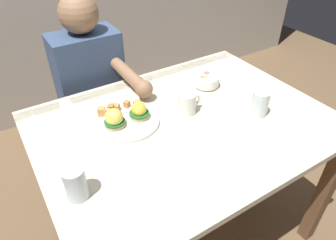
{
  "coord_description": "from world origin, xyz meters",
  "views": [
    {
      "loc": [
        -0.6,
        -0.82,
        1.51
      ],
      "look_at": [
        -0.08,
        0.0,
        0.78
      ],
      "focal_mm": 32.82,
      "sensor_mm": 36.0,
      "label": 1
    }
  ],
  "objects_px": {
    "fork": "(254,143)",
    "water_glass_near": "(260,105)",
    "fruit_bowl": "(206,81)",
    "eggs_benedict_plate": "(125,118)",
    "dining_table": "(184,141)",
    "coffee_mug": "(187,102)",
    "diner_person": "(94,88)",
    "water_glass_far": "(76,185)"
  },
  "relations": [
    {
      "from": "fruit_bowl",
      "to": "water_glass_far",
      "type": "relative_size",
      "value": 1.04
    },
    {
      "from": "dining_table",
      "to": "water_glass_far",
      "type": "height_order",
      "value": "water_glass_far"
    },
    {
      "from": "eggs_benedict_plate",
      "to": "diner_person",
      "type": "distance_m",
      "value": 0.5
    },
    {
      "from": "water_glass_far",
      "to": "diner_person",
      "type": "height_order",
      "value": "diner_person"
    },
    {
      "from": "fruit_bowl",
      "to": "coffee_mug",
      "type": "distance_m",
      "value": 0.24
    },
    {
      "from": "dining_table",
      "to": "diner_person",
      "type": "bearing_deg",
      "value": 106.9
    },
    {
      "from": "fork",
      "to": "coffee_mug",
      "type": "bearing_deg",
      "value": 107.83
    },
    {
      "from": "coffee_mug",
      "to": "water_glass_far",
      "type": "bearing_deg",
      "value": -160.63
    },
    {
      "from": "coffee_mug",
      "to": "water_glass_far",
      "type": "height_order",
      "value": "water_glass_far"
    },
    {
      "from": "eggs_benedict_plate",
      "to": "dining_table",
      "type": "bearing_deg",
      "value": -29.14
    },
    {
      "from": "coffee_mug",
      "to": "fruit_bowl",
      "type": "bearing_deg",
      "value": 32.4
    },
    {
      "from": "fruit_bowl",
      "to": "fork",
      "type": "relative_size",
      "value": 0.82
    },
    {
      "from": "water_glass_far",
      "to": "fork",
      "type": "bearing_deg",
      "value": -9.73
    },
    {
      "from": "water_glass_near",
      "to": "diner_person",
      "type": "relative_size",
      "value": 0.1
    },
    {
      "from": "fork",
      "to": "diner_person",
      "type": "distance_m",
      "value": 0.92
    },
    {
      "from": "water_glass_near",
      "to": "diner_person",
      "type": "xyz_separation_m",
      "value": [
        -0.47,
        0.72,
        -0.14
      ]
    },
    {
      "from": "eggs_benedict_plate",
      "to": "coffee_mug",
      "type": "bearing_deg",
      "value": -15.19
    },
    {
      "from": "coffee_mug",
      "to": "diner_person",
      "type": "xyz_separation_m",
      "value": [
        -0.23,
        0.55,
        -0.14
      ]
    },
    {
      "from": "fork",
      "to": "diner_person",
      "type": "height_order",
      "value": "diner_person"
    },
    {
      "from": "fruit_bowl",
      "to": "water_glass_near",
      "type": "distance_m",
      "value": 0.31
    },
    {
      "from": "fork",
      "to": "water_glass_near",
      "type": "height_order",
      "value": "water_glass_near"
    },
    {
      "from": "fork",
      "to": "water_glass_near",
      "type": "xyz_separation_m",
      "value": [
        0.15,
        0.13,
        0.05
      ]
    },
    {
      "from": "water_glass_far",
      "to": "coffee_mug",
      "type": "bearing_deg",
      "value": 19.37
    },
    {
      "from": "eggs_benedict_plate",
      "to": "water_glass_far",
      "type": "xyz_separation_m",
      "value": [
        -0.29,
        -0.26,
        0.02
      ]
    },
    {
      "from": "dining_table",
      "to": "water_glass_near",
      "type": "height_order",
      "value": "water_glass_near"
    },
    {
      "from": "water_glass_near",
      "to": "water_glass_far",
      "type": "relative_size",
      "value": 0.97
    },
    {
      "from": "fork",
      "to": "water_glass_near",
      "type": "relative_size",
      "value": 1.3
    },
    {
      "from": "water_glass_far",
      "to": "water_glass_near",
      "type": "bearing_deg",
      "value": 1.37
    },
    {
      "from": "eggs_benedict_plate",
      "to": "fork",
      "type": "bearing_deg",
      "value": -46.42
    },
    {
      "from": "coffee_mug",
      "to": "water_glass_near",
      "type": "distance_m",
      "value": 0.3
    },
    {
      "from": "dining_table",
      "to": "coffee_mug",
      "type": "bearing_deg",
      "value": 49.42
    },
    {
      "from": "fruit_bowl",
      "to": "water_glass_near",
      "type": "bearing_deg",
      "value": -81.72
    },
    {
      "from": "coffee_mug",
      "to": "diner_person",
      "type": "bearing_deg",
      "value": 112.24
    },
    {
      "from": "fruit_bowl",
      "to": "fork",
      "type": "xyz_separation_m",
      "value": [
        -0.11,
        -0.43,
        -0.03
      ]
    },
    {
      "from": "fork",
      "to": "dining_table",
      "type": "bearing_deg",
      "value": 118.96
    },
    {
      "from": "dining_table",
      "to": "coffee_mug",
      "type": "relative_size",
      "value": 10.76
    },
    {
      "from": "coffee_mug",
      "to": "fork",
      "type": "distance_m",
      "value": 0.32
    },
    {
      "from": "eggs_benedict_plate",
      "to": "water_glass_near",
      "type": "xyz_separation_m",
      "value": [
        0.51,
        -0.24,
        0.02
      ]
    },
    {
      "from": "water_glass_near",
      "to": "coffee_mug",
      "type": "bearing_deg",
      "value": 145.12
    },
    {
      "from": "coffee_mug",
      "to": "diner_person",
      "type": "relative_size",
      "value": 0.1
    },
    {
      "from": "coffee_mug",
      "to": "water_glass_near",
      "type": "bearing_deg",
      "value": -34.88
    },
    {
      "from": "eggs_benedict_plate",
      "to": "water_glass_far",
      "type": "relative_size",
      "value": 2.34
    }
  ]
}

